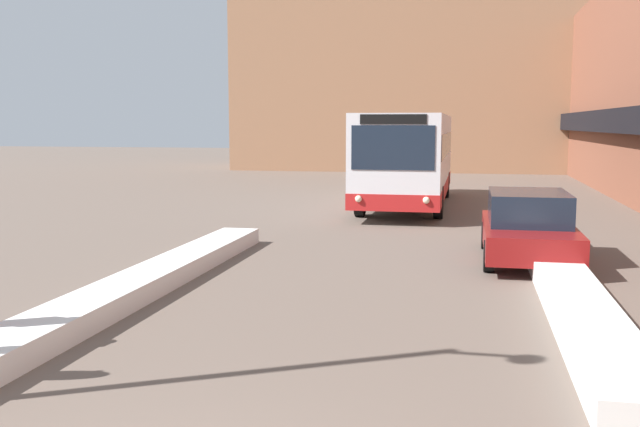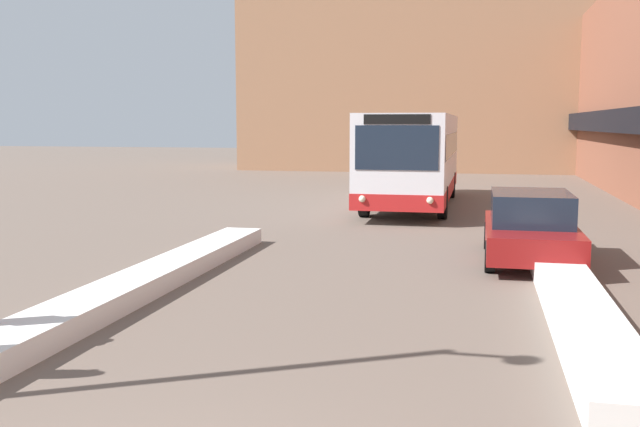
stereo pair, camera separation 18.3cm
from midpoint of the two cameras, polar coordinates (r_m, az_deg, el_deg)
building_backdrop_far at (r=47.72m, az=10.47°, el=15.53°), size 26.00×8.00×19.90m
snow_bank_left at (r=12.67m, az=-14.09°, el=-5.61°), size 0.90×11.50×0.35m
snow_bank_right at (r=12.31m, az=19.82°, el=-6.10°), size 0.90×10.39×0.39m
city_bus at (r=25.67m, az=7.69°, el=4.49°), size 2.74×10.79×3.24m
parked_car_front at (r=15.95m, az=16.78°, el=-1.03°), size 1.89×4.39×1.49m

